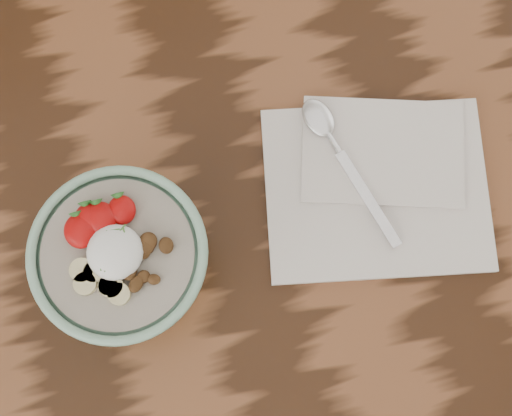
{
  "coord_description": "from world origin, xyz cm",
  "views": [
    {
      "loc": [
        18.44,
        -11.43,
        153.74
      ],
      "look_at": [
        22.63,
        3.03,
        85.67
      ],
      "focal_mm": 50.0,
      "sensor_mm": 36.0,
      "label": 1
    }
  ],
  "objects": [
    {
      "name": "napkin",
      "position": [
        37.35,
        4.27,
        75.65
      ],
      "size": [
        28.86,
        25.32,
        1.54
      ],
      "rotation": [
        0.0,
        0.0,
        -0.22
      ],
      "color": "silver",
      "rests_on": "table"
    },
    {
      "name": "spoon",
      "position": [
        33.53,
        10.35,
        76.96
      ],
      "size": [
        6.74,
        19.4,
        1.02
      ],
      "rotation": [
        0.0,
        0.0,
        0.24
      ],
      "color": "silver",
      "rests_on": "napkin"
    },
    {
      "name": "breakfast_bowl",
      "position": [
        8.31,
        2.67,
        81.16
      ],
      "size": [
        17.92,
        17.92,
        12.24
      ],
      "rotation": [
        0.0,
        0.0,
        0.09
      ],
      "color": "#85B397",
      "rests_on": "table"
    },
    {
      "name": "table",
      "position": [
        0.0,
        0.0,
        65.7
      ],
      "size": [
        160.0,
        90.0,
        75.0
      ],
      "color": "black",
      "rests_on": "ground"
    }
  ]
}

